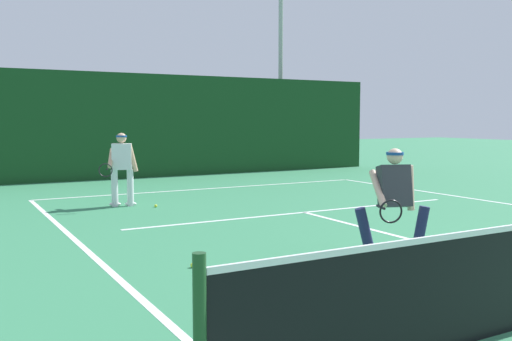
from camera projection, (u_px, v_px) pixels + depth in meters
The scene contains 9 objects.
court_line_baseline_far at pixel (211, 188), 15.78m from camera, with size 9.46×0.10×0.01m, color white.
court_line_service at pixel (304, 212), 11.74m from camera, with size 7.71×0.10×0.01m, color white.
court_line_centre at pixel (418, 241), 8.95m from camera, with size 0.10×6.40×0.01m, color white.
player_near at pixel (394, 202), 7.43m from camera, with size 1.10×0.85×1.56m.
player_far at pixel (122, 166), 12.51m from camera, with size 0.97×0.88×1.63m.
tennis_ball at pixel (156, 206), 12.42m from camera, with size 0.07×0.07×0.07m, color #D1E033.
tennis_ball_extra at pixel (193, 265), 7.37m from camera, with size 0.07×0.07×0.07m, color #D1E033.
back_fence_windscreen at pixel (163, 126), 18.95m from camera, with size 16.76×0.12×3.43m, color #153E1C.
light_pole at pixel (281, 43), 22.48m from camera, with size 0.55×0.44×8.15m.
Camera 1 is at (-6.54, -3.24, 1.93)m, focal length 39.66 mm.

